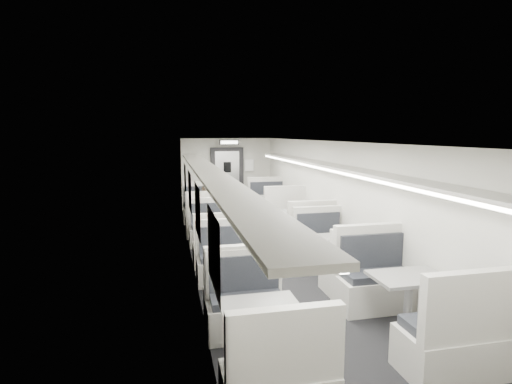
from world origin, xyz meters
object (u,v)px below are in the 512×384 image
booth_left_d (260,335)px  booth_left_b (215,238)px  booth_left_a (204,214)px  vestibule_door (227,179)px  booth_left_c (232,276)px  booth_right_c (335,255)px  booth_right_a (275,210)px  booth_right_d (408,305)px  exit_sign (229,142)px  passenger (209,205)px  booth_right_b (297,226)px

booth_left_d → booth_left_b: bearing=90.0°
booth_left_a → vestibule_door: bearing=68.3°
booth_left_c → booth_right_c: bearing=17.9°
booth_left_a → booth_right_a: booth_right_a is taller
booth_left_a → booth_left_d: size_ratio=1.04×
booth_left_a → booth_right_d: (2.00, -6.35, 0.02)m
booth_right_a → exit_sign: (-1.00, 1.93, 1.87)m
booth_left_a → booth_right_a: 2.00m
booth_left_d → exit_sign: (1.00, 8.66, 1.91)m
booth_left_d → passenger: bearing=89.3°
booth_left_b → vestibule_door: bearing=78.4°
booth_right_b → booth_right_c: booth_right_b is taller
booth_left_c → booth_left_d: (0.00, -1.88, 0.01)m
booth_right_d → passenger: (-1.93, 5.67, 0.37)m
booth_right_a → vestibule_door: (-1.00, 2.42, 0.63)m
booth_right_c → vestibule_door: size_ratio=0.98×
booth_left_b → booth_right_c: booth_right_c is taller
booth_left_b → exit_sign: size_ratio=3.26×
booth_right_c → booth_right_d: bearing=-90.0°
booth_left_c → exit_sign: (1.00, 6.78, 1.92)m
booth_right_a → exit_sign: size_ratio=3.73×
booth_left_a → passenger: (0.07, -0.68, 0.39)m
passenger → exit_sign: bearing=92.7°
booth_right_c → passenger: bearing=119.4°
booth_left_d → booth_right_b: (2.00, 4.74, 0.02)m
booth_right_d → booth_right_c: bearing=90.0°
booth_right_c → exit_sign: (-1.00, 6.13, 1.91)m
booth_left_a → exit_sign: (1.00, 2.03, 1.89)m
booth_right_c → vestibule_door: 6.73m
booth_left_b → booth_right_d: size_ratio=0.89×
booth_left_a → booth_right_a: (2.00, 0.10, 0.02)m
booth_left_c → vestibule_door: bearing=82.2°
booth_right_d → exit_sign: exit_sign is taller
booth_left_d → passenger: (0.07, 5.95, 0.40)m
booth_left_d → booth_right_a: booth_right_a is taller
booth_right_c → booth_left_a: bearing=116.0°
passenger → exit_sign: exit_sign is taller
booth_left_c → booth_right_a: 5.24m
exit_sign → booth_left_d: bearing=-96.6°
booth_right_d → booth_left_a: bearing=107.5°
booth_left_c → vestibule_door: vestibule_door is taller
vestibule_door → booth_left_c: bearing=-97.8°
booth_right_b → vestibule_door: (-1.00, 4.40, 0.65)m
vestibule_door → exit_sign: (0.00, -0.49, 1.24)m
booth_left_d → booth_right_b: size_ratio=0.95×
booth_right_b → exit_sign: 4.46m
booth_left_a → passenger: bearing=-84.2°
booth_left_a → booth_left_c: bearing=-90.0°
booth_right_b → vestibule_door: 4.56m
passenger → vestibule_door: size_ratio=0.74×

